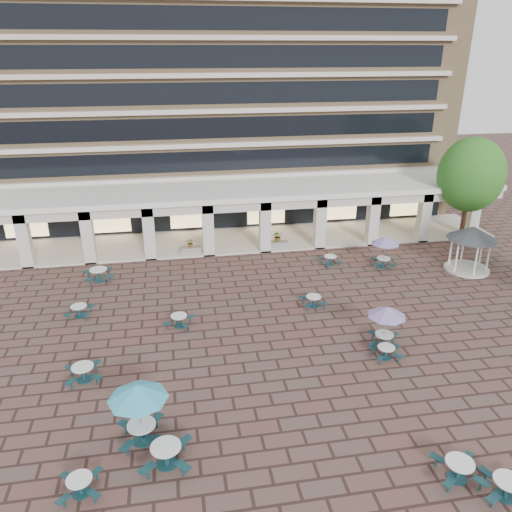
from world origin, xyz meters
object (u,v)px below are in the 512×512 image
object	(u,v)px
picnic_table_1	(80,485)
picnic_table_0	(83,372)
planter_left	(191,248)
picnic_table_2	(507,487)
planter_right	(278,240)
gazebo	(472,238)

from	to	relation	value
picnic_table_1	picnic_table_0	bearing A→B (deg)	94.34
picnic_table_1	planter_left	bearing A→B (deg)	74.47
picnic_table_2	planter_right	distance (m)	24.07
gazebo	planter_left	size ratio (longest dim) A/B	2.24
picnic_table_0	planter_left	distance (m)	15.73
gazebo	picnic_table_0	bearing A→B (deg)	-161.04
picnic_table_2	gazebo	bearing A→B (deg)	83.52
picnic_table_1	picnic_table_2	world-z (taller)	picnic_table_2
picnic_table_1	planter_right	xyz separation A→B (m)	(11.53, 21.27, 0.18)
gazebo	planter_left	xyz separation A→B (m)	(-18.68, 6.29, -1.91)
picnic_table_2	picnic_table_1	bearing A→B (deg)	-169.28
picnic_table_0	gazebo	world-z (taller)	gazebo
gazebo	planter_left	distance (m)	19.80
picnic_table_0	gazebo	bearing A→B (deg)	10.02
picnic_table_0	planter_right	xyz separation A→B (m)	(12.33, 14.66, 0.13)
picnic_table_2	picnic_table_0	bearing A→B (deg)	169.78
picnic_table_1	gazebo	bearing A→B (deg)	29.85
picnic_table_1	planter_right	distance (m)	24.19
picnic_table_1	planter_right	bearing A→B (deg)	58.96
picnic_table_0	planter_left	world-z (taller)	planter_left
picnic_table_0	gazebo	size ratio (longest dim) A/B	0.56
picnic_table_0	picnic_table_1	bearing A→B (deg)	-92.03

